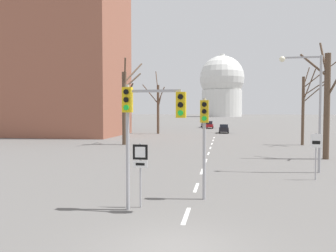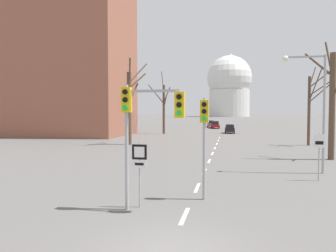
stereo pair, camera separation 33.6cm
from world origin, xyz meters
The scene contains 24 objects.
ground_plane centered at (0.00, 0.00, 0.00)m, with size 800.00×800.00×0.00m, color #5E5B59.
lane_stripe_0 centered at (0.00, 3.07, 0.00)m, with size 0.16×2.00×0.01m, color silver.
lane_stripe_1 centered at (0.00, 7.57, 0.00)m, with size 0.16×2.00×0.01m, color silver.
lane_stripe_2 centered at (0.00, 12.07, 0.00)m, with size 0.16×2.00×0.01m, color silver.
lane_stripe_3 centered at (0.00, 16.57, 0.00)m, with size 0.16×2.00×0.01m, color silver.
lane_stripe_4 centered at (0.00, 21.07, 0.00)m, with size 0.16×2.00×0.01m, color silver.
lane_stripe_5 centered at (0.00, 25.57, 0.00)m, with size 0.16×2.00×0.01m, color silver.
lane_stripe_6 centered at (0.00, 30.07, 0.00)m, with size 0.16×2.00×0.01m, color silver.
lane_stripe_7 centered at (0.00, 34.57, 0.00)m, with size 0.16×2.00×0.01m, color silver.
lane_stripe_8 centered at (0.00, 39.07, 0.00)m, with size 0.16×2.00×0.01m, color silver.
traffic_signal_near_left centered at (-1.58, 3.42, 3.68)m, with size 2.43×0.34×4.85m.
traffic_signal_centre_tall centered at (0.51, 5.45, 3.09)m, with size 0.36×0.34×4.40m.
route_sign_post centered at (-1.91, 3.80, 1.75)m, with size 0.60×0.08×2.57m.
speed_limit_sign centered at (6.40, 10.50, 1.78)m, with size 0.60×0.08×2.62m.
street_lamp_right centered at (6.70, 12.83, 4.58)m, with size 2.56×0.36×7.27m.
sedan_near_left centered at (-1.84, 65.07, 0.83)m, with size 1.85×4.54×1.65m.
sedan_near_right centered at (1.41, 49.49, 0.79)m, with size 1.70×3.81×1.56m.
sedan_mid_centre centered at (-3.09, 70.03, 0.83)m, with size 1.68×4.04×1.65m.
bare_tree_left_near centered at (-9.72, 45.99, 4.66)m, with size 3.84×3.91×10.84m.
bare_tree_right_near centered at (10.37, 30.19, 4.50)m, with size 3.25×3.02×9.22m.
bare_tree_left_far centered at (-9.76, 27.40, 4.69)m, with size 1.88×4.73×9.68m.
bare_tree_right_far centered at (9.42, 19.12, 4.58)m, with size 3.48×2.60×9.57m.
capitol_dome centered at (0.00, 228.76, 21.65)m, with size 31.47×31.47×44.45m.
apartment_block_left centered at (-23.76, 40.47, 13.99)m, with size 18.00×14.00×27.97m, color #935642.
Camera 2 is at (1.65, -8.64, 3.83)m, focal length 35.00 mm.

